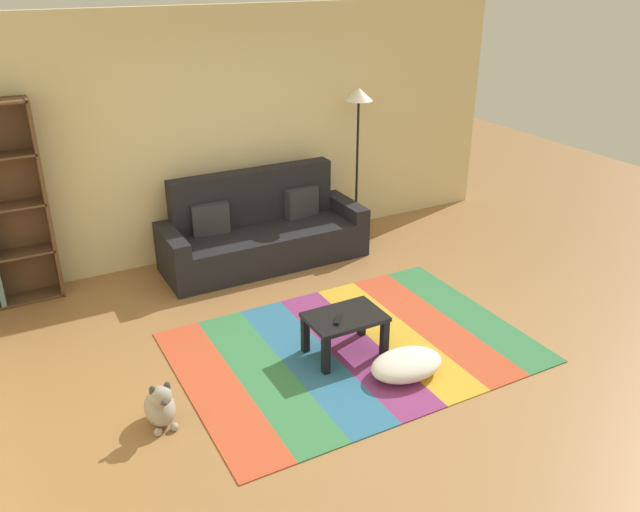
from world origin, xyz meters
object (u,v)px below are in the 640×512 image
couch (262,233)px  dog (160,406)px  coffee_table (345,323)px  pouf (406,365)px  standing_lamp (358,114)px  tv_remote (338,320)px

couch → dog: couch is taller
coffee_table → pouf: (0.28, -0.52, -0.20)m
dog → standing_lamp: bearing=37.6°
coffee_table → tv_remote: size_ratio=4.34×
couch → pouf: 2.63m
couch → coffee_table: couch is taller
couch → pouf: (0.13, -2.61, -0.23)m
standing_lamp → tv_remote: bearing=-124.4°
coffee_table → pouf: bearing=-61.2°
couch → pouf: couch is taller
dog → couch: bearing=51.5°
dog → coffee_table: bearing=5.8°
pouf → dog: 1.97m
standing_lamp → coffee_table: bearing=-123.2°
couch → pouf: size_ratio=3.57×
tv_remote → pouf: bearing=-12.2°
couch → coffee_table: 2.10m
tv_remote → dog: bearing=-136.9°
dog → tv_remote: size_ratio=2.65×
coffee_table → standing_lamp: 2.92m
couch → tv_remote: (-0.25, -2.14, 0.05)m
dog → standing_lamp: size_ratio=0.22×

